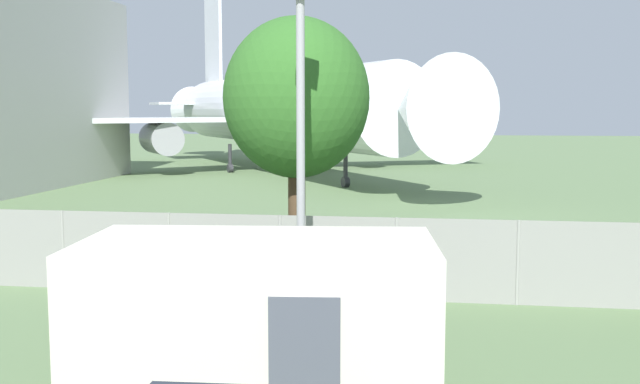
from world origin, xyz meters
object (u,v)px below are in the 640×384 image
Objects in this scene: airplane at (275,110)px; portable_cabin at (258,329)px; picnic_bench_near_cabin at (164,316)px; tree_left_of_cabin at (296,99)px.

airplane is 7.57× the size of portable_cabin.
airplane is 36.40m from picnic_bench_near_cabin.
picnic_bench_near_cabin is (-2.39, 2.86, -0.73)m from portable_cabin.
picnic_bench_near_cabin is at bearing -109.09° from tree_left_of_cabin.
airplane is at bearing 102.85° from tree_left_of_cabin.
tree_left_of_cabin is (1.57, 4.55, 3.88)m from picnic_bench_near_cabin.
airplane is 5.94× the size of tree_left_of_cabin.
picnic_bench_near_cabin is 6.18m from tree_left_of_cabin.
portable_cabin is at bearing -21.23° from airplane.
picnic_bench_near_cabin is 0.26× the size of tree_left_of_cabin.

